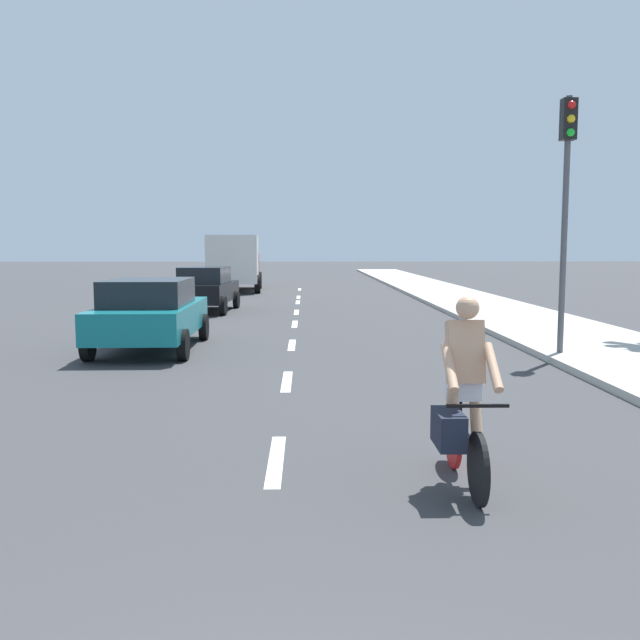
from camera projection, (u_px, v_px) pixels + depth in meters
The scene contains 15 objects.
ground_plane at pixel (296, 318), 22.05m from camera, with size 160.00×160.00×0.00m, color #38383A.
sidewalk_strip at pixel (492, 309), 24.17m from camera, with size 3.60×80.00×0.14m, color #B2ADA3.
lane_stripe_1 at pixel (276, 460), 7.39m from camera, with size 0.16×1.80×0.01m, color white.
lane_stripe_2 at pixel (287, 381), 11.69m from camera, with size 0.16×1.80×0.01m, color white.
lane_stripe_3 at pixel (292, 345), 15.97m from camera, with size 0.16×1.80×0.01m, color white.
lane_stripe_4 at pixel (295, 324), 20.25m from camera, with size 0.16×1.80×0.01m, color white.
lane_stripe_5 at pixel (296, 312), 23.88m from camera, with size 0.16×1.80×0.01m, color white.
lane_stripe_6 at pixel (298, 302), 28.11m from camera, with size 0.16×1.80×0.01m, color white.
lane_stripe_7 at pixel (298, 297), 30.88m from camera, with size 0.16×1.80×0.01m, color white.
lane_stripe_8 at pixel (300, 289), 36.42m from camera, with size 0.16×1.80×0.01m, color white.
cyclist at pixel (462, 401), 6.50m from camera, with size 0.62×1.71×1.82m.
parked_car_teal at pixel (150, 312), 15.15m from camera, with size 2.12×4.53×1.57m.
parked_car_black at pixel (206, 288), 24.03m from camera, with size 2.06×4.11×1.57m.
delivery_truck at pixel (234, 261), 34.95m from camera, with size 2.91×6.35×2.80m.
traffic_signal at pixel (566, 179), 13.60m from camera, with size 0.28×0.33×5.20m.
Camera 1 is at (0.32, -1.94, 2.29)m, focal length 38.74 mm.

